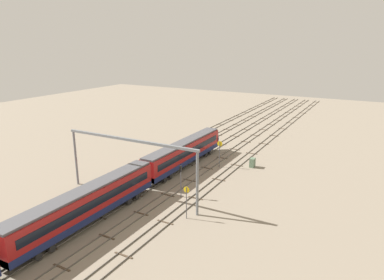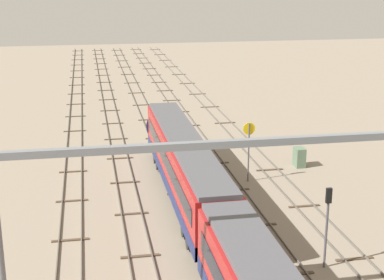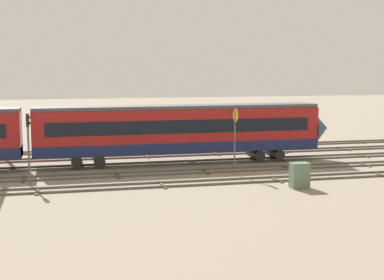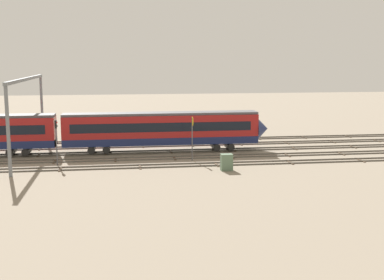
{
  "view_description": "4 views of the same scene",
  "coord_description": "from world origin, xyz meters",
  "px_view_note": "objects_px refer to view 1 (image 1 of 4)",
  "views": [
    {
      "loc": [
        -55.08,
        -31.26,
        22.61
      ],
      "look_at": [
        5.47,
        1.98,
        3.32
      ],
      "focal_mm": 32.6,
      "sensor_mm": 36.0,
      "label": 1
    },
    {
      "loc": [
        -41.92,
        6.92,
        16.75
      ],
      "look_at": [
        2.51,
        -1.25,
        3.63
      ],
      "focal_mm": 54.13,
      "sensor_mm": 36.0,
      "label": 2
    },
    {
      "loc": [
        -11.07,
        -46.26,
        8.19
      ],
      "look_at": [
        0.29,
        1.43,
        1.79
      ],
      "focal_mm": 52.87,
      "sensor_mm": 36.0,
      "label": 3
    },
    {
      "loc": [
        -6.2,
        -62.37,
        11.72
      ],
      "look_at": [
        2.42,
        -1.91,
        1.73
      ],
      "focal_mm": 47.62,
      "sensor_mm": 36.0,
      "label": 4
    }
  ],
  "objects_px": {
    "relay_cabinet": "(252,163)",
    "signal_light_trackside_departure": "(181,177)",
    "overhead_gantry": "(130,153)",
    "speed_sign_near_foreground": "(220,150)",
    "speed_sign_mid_trackside": "(186,198)",
    "train": "(0,252)"
  },
  "relations": [
    {
      "from": "relay_cabinet",
      "to": "signal_light_trackside_departure",
      "type": "bearing_deg",
      "value": 164.01
    },
    {
      "from": "overhead_gantry",
      "to": "speed_sign_near_foreground",
      "type": "relative_size",
      "value": 4.57
    },
    {
      "from": "speed_sign_near_foreground",
      "to": "signal_light_trackside_departure",
      "type": "xyz_separation_m",
      "value": [
        -14.98,
        -0.44,
        -0.12
      ]
    },
    {
      "from": "speed_sign_mid_trackside",
      "to": "signal_light_trackside_departure",
      "type": "xyz_separation_m",
      "value": [
        5.5,
        4.09,
        0.31
      ]
    },
    {
      "from": "train",
      "to": "relay_cabinet",
      "type": "height_order",
      "value": "train"
    },
    {
      "from": "overhead_gantry",
      "to": "signal_light_trackside_departure",
      "type": "height_order",
      "value": "overhead_gantry"
    },
    {
      "from": "train",
      "to": "speed_sign_mid_trackside",
      "type": "relative_size",
      "value": 22.0
    },
    {
      "from": "train",
      "to": "relay_cabinet",
      "type": "distance_m",
      "value": 44.0
    },
    {
      "from": "overhead_gantry",
      "to": "speed_sign_mid_trackside",
      "type": "relative_size",
      "value": 5.06
    },
    {
      "from": "speed_sign_mid_trackside",
      "to": "speed_sign_near_foreground",
      "type": "bearing_deg",
      "value": 12.45
    },
    {
      "from": "overhead_gantry",
      "to": "signal_light_trackside_departure",
      "type": "distance_m",
      "value": 8.44
    },
    {
      "from": "overhead_gantry",
      "to": "train",
      "type": "bearing_deg",
      "value": -179.98
    },
    {
      "from": "overhead_gantry",
      "to": "signal_light_trackside_departure",
      "type": "relative_size",
      "value": 4.61
    },
    {
      "from": "relay_cabinet",
      "to": "train",
      "type": "bearing_deg",
      "value": 164.95
    },
    {
      "from": "speed_sign_near_foreground",
      "to": "signal_light_trackside_departure",
      "type": "distance_m",
      "value": 14.99
    },
    {
      "from": "speed_sign_near_foreground",
      "to": "signal_light_trackside_departure",
      "type": "relative_size",
      "value": 1.01
    },
    {
      "from": "speed_sign_near_foreground",
      "to": "relay_cabinet",
      "type": "relative_size",
      "value": 2.9
    },
    {
      "from": "signal_light_trackside_departure",
      "to": "relay_cabinet",
      "type": "bearing_deg",
      "value": -15.99
    },
    {
      "from": "train",
      "to": "speed_sign_mid_trackside",
      "type": "distance_m",
      "value": 21.78
    },
    {
      "from": "train",
      "to": "speed_sign_mid_trackside",
      "type": "bearing_deg",
      "value": -28.52
    },
    {
      "from": "signal_light_trackside_departure",
      "to": "relay_cabinet",
      "type": "height_order",
      "value": "signal_light_trackside_departure"
    },
    {
      "from": "speed_sign_mid_trackside",
      "to": "relay_cabinet",
      "type": "xyz_separation_m",
      "value": [
        23.32,
        -1.02,
        -2.06
      ]
    }
  ]
}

